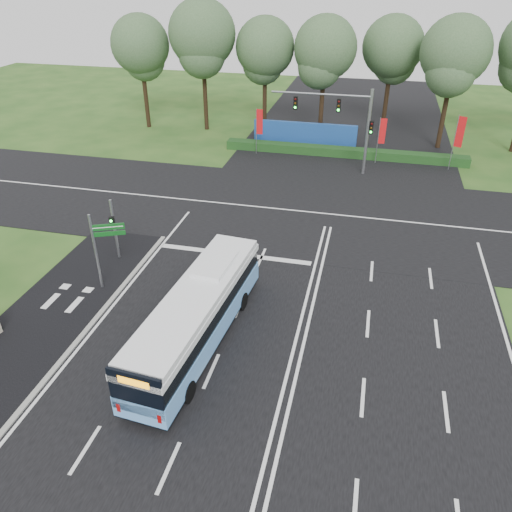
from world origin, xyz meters
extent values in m
plane|color=#234B19|center=(0.00, 0.00, 0.00)|extent=(120.00, 120.00, 0.00)
cube|color=black|center=(0.00, 0.00, 0.02)|extent=(20.00, 120.00, 0.04)
cube|color=black|center=(0.00, 12.00, 0.03)|extent=(120.00, 14.00, 0.05)
cube|color=black|center=(-12.50, -3.00, 0.03)|extent=(5.00, 18.00, 0.06)
cube|color=gray|center=(-10.10, -3.00, 0.06)|extent=(0.25, 18.00, 0.12)
cube|color=#67A7EF|center=(-4.45, -3.22, 0.98)|extent=(3.24, 11.19, 1.01)
cube|color=black|center=(-4.45, -3.22, 0.52)|extent=(3.22, 11.13, 0.28)
cube|color=black|center=(-4.45, -3.22, 1.90)|extent=(3.14, 11.01, 0.87)
cube|color=white|center=(-4.45, -3.22, 2.45)|extent=(3.24, 11.19, 0.32)
cube|color=white|center=(-4.45, -3.22, 2.78)|extent=(3.16, 10.74, 0.32)
cube|color=white|center=(-4.26, -0.93, 3.05)|extent=(1.70, 2.87, 0.23)
cube|color=black|center=(-4.93, -8.66, 1.95)|extent=(2.23, 0.31, 2.02)
cube|color=orange|center=(-4.93, -8.70, 2.59)|extent=(1.29, 0.17, 0.32)
cylinder|color=black|center=(-5.25, -0.02, 0.48)|extent=(0.34, 0.97, 0.96)
cylinder|color=black|center=(-3.12, -0.20, 0.48)|extent=(0.34, 0.97, 0.96)
cylinder|color=black|center=(-5.82, -6.61, 0.48)|extent=(0.34, 0.97, 0.96)
cylinder|color=black|center=(-3.69, -6.80, 0.48)|extent=(0.34, 0.97, 0.96)
cylinder|color=gray|center=(-11.76, 3.05, 1.93)|extent=(0.15, 0.15, 3.86)
cube|color=black|center=(-11.76, 2.87, 2.64)|extent=(0.36, 0.30, 0.44)
sphere|color=#19F233|center=(-11.76, 2.77, 2.64)|extent=(0.15, 0.15, 0.15)
cylinder|color=gray|center=(-11.20, -0.11, 2.25)|extent=(0.13, 0.13, 4.49)
cube|color=#0E4E17|center=(-10.43, 0.23, 3.70)|extent=(1.57, 0.73, 0.34)
cube|color=#0E4E17|center=(-10.43, 0.23, 3.31)|extent=(1.57, 0.73, 0.25)
cube|color=white|center=(-10.43, 0.20, 3.70)|extent=(1.44, 0.64, 0.04)
cylinder|color=gray|center=(-7.98, 23.38, 2.12)|extent=(0.07, 0.07, 4.24)
cube|color=red|center=(-7.67, 23.38, 3.02)|extent=(0.57, 0.04, 2.26)
cylinder|color=gray|center=(2.93, 23.37, 2.05)|extent=(0.06, 0.06, 4.10)
cube|color=red|center=(3.23, 23.39, 2.92)|extent=(0.55, 0.08, 2.19)
cylinder|color=gray|center=(9.14, 23.19, 2.38)|extent=(0.07, 0.07, 4.75)
cube|color=red|center=(9.46, 23.05, 3.38)|extent=(0.60, 0.29, 2.53)
cylinder|color=gray|center=(2.00, 20.50, 3.50)|extent=(0.24, 0.24, 7.00)
cylinder|color=gray|center=(-2.00, 20.50, 6.40)|extent=(8.00, 0.16, 0.16)
cube|color=black|center=(-0.50, 20.50, 5.60)|extent=(0.32, 0.28, 1.05)
cube|color=black|center=(-4.00, 20.50, 5.60)|extent=(0.32, 0.28, 1.05)
cube|color=black|center=(2.25, 20.50, 4.00)|extent=(0.32, 0.28, 1.05)
cube|color=#183C16|center=(0.00, 24.50, 0.40)|extent=(22.00, 1.20, 0.80)
cube|color=#1B4794|center=(-4.00, 27.00, 1.10)|extent=(10.00, 0.30, 2.20)
cylinder|color=black|center=(-21.33, 29.19, 3.96)|extent=(0.44, 0.44, 7.92)
sphere|color=#365331|center=(-21.33, 29.19, 8.33)|extent=(5.83, 5.83, 5.83)
cylinder|color=black|center=(-14.95, 29.83, 4.47)|extent=(0.44, 0.44, 8.94)
sphere|color=#365331|center=(-14.95, 29.83, 9.41)|extent=(6.59, 6.59, 6.59)
cylinder|color=black|center=(-8.83, 30.72, 3.93)|extent=(0.44, 0.44, 7.86)
sphere|color=#365331|center=(-8.83, 30.72, 8.27)|extent=(5.79, 5.79, 5.79)
cylinder|color=black|center=(-2.87, 30.05, 4.04)|extent=(0.44, 0.44, 8.08)
sphere|color=#365331|center=(-2.87, 30.05, 8.51)|extent=(5.95, 5.95, 5.95)
cylinder|color=black|center=(3.35, 32.94, 4.00)|extent=(0.44, 0.44, 8.00)
sphere|color=#365331|center=(3.35, 32.94, 8.42)|extent=(5.90, 5.90, 5.90)
cylinder|color=black|center=(8.66, 29.09, 4.16)|extent=(0.44, 0.44, 8.32)
sphere|color=#365331|center=(8.66, 29.09, 8.75)|extent=(6.13, 6.13, 6.13)
camera|label=1|loc=(2.39, -20.40, 15.70)|focal=35.00mm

